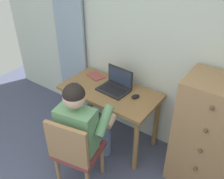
{
  "coord_description": "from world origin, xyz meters",
  "views": [
    {
      "loc": [
        1.08,
        -0.04,
        2.25
      ],
      "look_at": [
        -0.2,
        1.74,
        0.83
      ],
      "focal_mm": 39.64,
      "sensor_mm": 36.0,
      "label": 1
    }
  ],
  "objects_px": {
    "person_seated": "(84,125)",
    "computer_mouse": "(135,96)",
    "dresser": "(209,136)",
    "chair": "(75,150)",
    "notebook_pad": "(96,76)",
    "laptop": "(116,85)",
    "desk_clock": "(74,85)",
    "desk": "(110,99)"
  },
  "relations": [
    {
      "from": "laptop",
      "to": "notebook_pad",
      "type": "height_order",
      "value": "laptop"
    },
    {
      "from": "dresser",
      "to": "chair",
      "type": "relative_size",
      "value": 1.38
    },
    {
      "from": "dresser",
      "to": "laptop",
      "type": "distance_m",
      "value": 1.09
    },
    {
      "from": "desk",
      "to": "computer_mouse",
      "type": "distance_m",
      "value": 0.34
    },
    {
      "from": "computer_mouse",
      "to": "notebook_pad",
      "type": "distance_m",
      "value": 0.65
    },
    {
      "from": "laptop",
      "to": "desk_clock",
      "type": "height_order",
      "value": "laptop"
    },
    {
      "from": "person_seated",
      "to": "desk_clock",
      "type": "xyz_separation_m",
      "value": [
        -0.47,
        0.38,
        0.08
      ]
    },
    {
      "from": "computer_mouse",
      "to": "chair",
      "type": "bearing_deg",
      "value": -82.71
    },
    {
      "from": "person_seated",
      "to": "desk_clock",
      "type": "distance_m",
      "value": 0.61
    },
    {
      "from": "desk",
      "to": "dresser",
      "type": "bearing_deg",
      "value": 3.85
    },
    {
      "from": "desk",
      "to": "dresser",
      "type": "distance_m",
      "value": 1.11
    },
    {
      "from": "desk",
      "to": "person_seated",
      "type": "xyz_separation_m",
      "value": [
        0.09,
        -0.56,
        0.05
      ]
    },
    {
      "from": "dresser",
      "to": "desk_clock",
      "type": "bearing_deg",
      "value": -170.59
    },
    {
      "from": "computer_mouse",
      "to": "desk",
      "type": "bearing_deg",
      "value": -151.71
    },
    {
      "from": "desk",
      "to": "chair",
      "type": "relative_size",
      "value": 1.29
    },
    {
      "from": "notebook_pad",
      "to": "laptop",
      "type": "bearing_deg",
      "value": 0.17
    },
    {
      "from": "notebook_pad",
      "to": "desk",
      "type": "bearing_deg",
      "value": -10.22
    },
    {
      "from": "chair",
      "to": "desk_clock",
      "type": "height_order",
      "value": "chair"
    },
    {
      "from": "dresser",
      "to": "chair",
      "type": "bearing_deg",
      "value": -140.8
    },
    {
      "from": "chair",
      "to": "notebook_pad",
      "type": "xyz_separation_m",
      "value": [
        -0.45,
        0.89,
        0.26
      ]
    },
    {
      "from": "desk",
      "to": "desk_clock",
      "type": "relative_size",
      "value": 12.4
    },
    {
      "from": "desk",
      "to": "computer_mouse",
      "type": "bearing_deg",
      "value": 7.19
    },
    {
      "from": "dresser",
      "to": "computer_mouse",
      "type": "height_order",
      "value": "dresser"
    },
    {
      "from": "chair",
      "to": "computer_mouse",
      "type": "xyz_separation_m",
      "value": [
        0.19,
        0.77,
        0.27
      ]
    },
    {
      "from": "desk",
      "to": "chair",
      "type": "height_order",
      "value": "chair"
    },
    {
      "from": "chair",
      "to": "desk",
      "type": "bearing_deg",
      "value": 99.18
    },
    {
      "from": "chair",
      "to": "desk_clock",
      "type": "relative_size",
      "value": 9.6
    },
    {
      "from": "person_seated",
      "to": "laptop",
      "type": "relative_size",
      "value": 3.31
    },
    {
      "from": "chair",
      "to": "computer_mouse",
      "type": "distance_m",
      "value": 0.84
    },
    {
      "from": "computer_mouse",
      "to": "desk_clock",
      "type": "xyz_separation_m",
      "value": [
        -0.69,
        -0.21,
        -0.0
      ]
    },
    {
      "from": "desk_clock",
      "to": "dresser",
      "type": "bearing_deg",
      "value": 9.41
    },
    {
      "from": "chair",
      "to": "laptop",
      "type": "relative_size",
      "value": 2.42
    },
    {
      "from": "laptop",
      "to": "desk_clock",
      "type": "relative_size",
      "value": 3.96
    },
    {
      "from": "person_seated",
      "to": "computer_mouse",
      "type": "height_order",
      "value": "person_seated"
    },
    {
      "from": "laptop",
      "to": "computer_mouse",
      "type": "height_order",
      "value": "laptop"
    },
    {
      "from": "laptop",
      "to": "desk_clock",
      "type": "distance_m",
      "value": 0.48
    },
    {
      "from": "dresser",
      "to": "notebook_pad",
      "type": "distance_m",
      "value": 1.45
    },
    {
      "from": "desk_clock",
      "to": "notebook_pad",
      "type": "distance_m",
      "value": 0.33
    },
    {
      "from": "desk",
      "to": "chair",
      "type": "distance_m",
      "value": 0.76
    },
    {
      "from": "chair",
      "to": "computer_mouse",
      "type": "relative_size",
      "value": 8.64
    },
    {
      "from": "person_seated",
      "to": "chair",
      "type": "bearing_deg",
      "value": -79.82
    },
    {
      "from": "desk_clock",
      "to": "notebook_pad",
      "type": "xyz_separation_m",
      "value": [
        0.06,
        0.33,
        -0.01
      ]
    }
  ]
}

